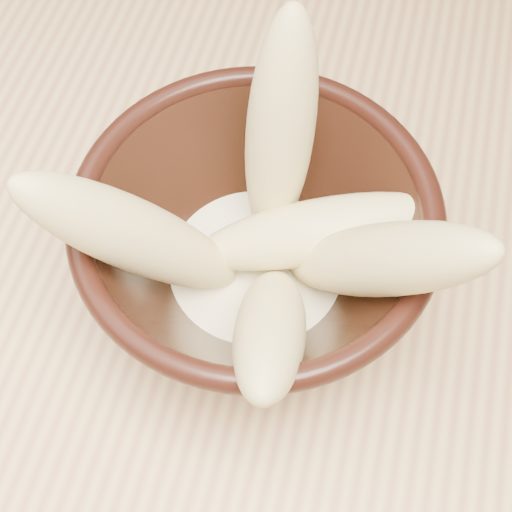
{
  "coord_description": "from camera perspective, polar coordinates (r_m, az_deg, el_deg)",
  "views": [
    {
      "loc": [
        -0.01,
        -0.17,
        1.19
      ],
      "look_at": [
        -0.06,
        0.03,
        0.81
      ],
      "focal_mm": 50.0,
      "sensor_mm": 36.0,
      "label": 1
    }
  ],
  "objects": [
    {
      "name": "banana_right",
      "position": [
        0.38,
        9.68,
        -0.33
      ],
      "size": [
        0.14,
        0.09,
        0.16
      ],
      "primitive_type": "ellipsoid",
      "rotation": [
        0.63,
        0.0,
        1.11
      ],
      "color": "#D8C47F",
      "rests_on": "bowl"
    },
    {
      "name": "table",
      "position": [
        0.55,
        5.64,
        -11.25
      ],
      "size": [
        1.2,
        0.8,
        0.75
      ],
      "color": "#E2BC7C",
      "rests_on": "ground"
    },
    {
      "name": "banana_across",
      "position": [
        0.42,
        4.69,
        1.92
      ],
      "size": [
        0.15,
        0.08,
        0.07
      ],
      "primitive_type": "ellipsoid",
      "rotation": [
        1.34,
        0.0,
        1.9
      ],
      "color": "#D8C47F",
      "rests_on": "bowl"
    },
    {
      "name": "banana_front",
      "position": [
        0.38,
        1.16,
        -5.91
      ],
      "size": [
        0.06,
        0.14,
        0.12
      ],
      "primitive_type": "ellipsoid",
      "rotation": [
        0.88,
        0.0,
        0.15
      ],
      "color": "#D8C47F",
      "rests_on": "bowl"
    },
    {
      "name": "milk_puddle",
      "position": [
        0.45,
        0.0,
        -1.11
      ],
      "size": [
        0.12,
        0.12,
        0.02
      ],
      "primitive_type": "cylinder",
      "color": "#FAF0C9",
      "rests_on": "bowl"
    },
    {
      "name": "bowl",
      "position": [
        0.43,
        0.0,
        0.63
      ],
      "size": [
        0.21,
        0.21,
        0.11
      ],
      "rotation": [
        0.0,
        0.0,
        -0.07
      ],
      "color": "black",
      "rests_on": "table"
    },
    {
      "name": "banana_upright",
      "position": [
        0.41,
        1.92,
        9.68
      ],
      "size": [
        0.04,
        0.07,
        0.17
      ],
      "primitive_type": "ellipsoid",
      "rotation": [
        0.21,
        0.0,
        3.09
      ],
      "color": "#D8C47F",
      "rests_on": "bowl"
    },
    {
      "name": "banana_left",
      "position": [
        0.38,
        -9.26,
        1.47
      ],
      "size": [
        0.13,
        0.09,
        0.16
      ],
      "primitive_type": "ellipsoid",
      "rotation": [
        0.61,
        0.0,
        -1.09
      ],
      "color": "#D8C47F",
      "rests_on": "bowl"
    }
  ]
}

